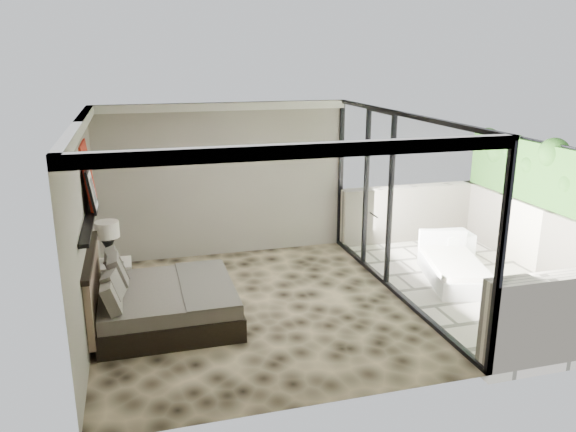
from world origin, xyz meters
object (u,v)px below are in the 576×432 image
object	(u,v)px
bed	(160,302)
ottoman	(455,246)
lounger	(453,268)
table_lamp	(108,237)
nightstand	(115,278)

from	to	relation	value
bed	ottoman	bearing A→B (deg)	11.87
bed	lounger	world-z (taller)	bed
bed	table_lamp	xyz separation A→B (m)	(-0.67, 1.20, 0.62)
nightstand	table_lamp	bearing A→B (deg)	-174.16
table_lamp	ottoman	distance (m)	5.99
table_lamp	lounger	xyz separation A→B (m)	(5.43, -0.91, -0.74)
table_lamp	lounger	bearing A→B (deg)	-9.56
bed	nightstand	xyz separation A→B (m)	(-0.62, 1.19, -0.06)
ottoman	lounger	size ratio (longest dim) A/B	0.29
bed	ottoman	xyz separation A→B (m)	(5.28, 1.11, -0.05)
nightstand	ottoman	distance (m)	5.90
nightstand	table_lamp	world-z (taller)	table_lamp
ottoman	nightstand	bearing A→B (deg)	179.22
table_lamp	bed	bearing A→B (deg)	-60.80
bed	ottoman	distance (m)	5.40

